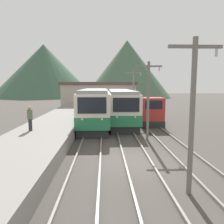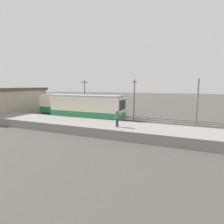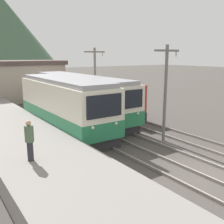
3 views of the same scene
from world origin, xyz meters
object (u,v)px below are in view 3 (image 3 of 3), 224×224
at_px(commuter_train_center, 79,99).
at_px(catenary_mast_far, 95,79).
at_px(shunting_locomotive, 117,103).
at_px(commuter_train_left, 65,107).
at_px(catenary_mast_mid, 165,90).
at_px(person_on_platform, 29,139).

height_order(commuter_train_center, catenary_mast_far, catenary_mast_far).
bearing_deg(shunting_locomotive, catenary_mast_far, 140.18).
xyz_separation_m(commuter_train_center, catenary_mast_far, (1.51, -0.19, 1.60)).
bearing_deg(commuter_train_center, commuter_train_left, -131.62).
bearing_deg(catenary_mast_mid, commuter_train_center, 99.92).
height_order(commuter_train_left, shunting_locomotive, commuter_train_left).
bearing_deg(catenary_mast_mid, commuter_train_left, 128.19).
xyz_separation_m(shunting_locomotive, catenary_mast_far, (-1.49, 1.24, 2.12)).
height_order(commuter_train_center, catenary_mast_mid, catenary_mast_mid).
bearing_deg(commuter_train_center, person_on_platform, -127.98).
relative_size(commuter_train_center, catenary_mast_mid, 2.31).
bearing_deg(commuter_train_left, catenary_mast_mid, -51.81).
distance_m(commuter_train_center, catenary_mast_far, 2.21).
xyz_separation_m(catenary_mast_mid, catenary_mast_far, (0.00, 8.44, 0.00)).
bearing_deg(person_on_platform, catenary_mast_mid, 4.29).
distance_m(catenary_mast_mid, catenary_mast_far, 8.44).
relative_size(catenary_mast_mid, catenary_mast_far, 1.00).
relative_size(shunting_locomotive, catenary_mast_mid, 0.99).
relative_size(commuter_train_center, person_on_platform, 7.78).
bearing_deg(catenary_mast_mid, shunting_locomotive, 78.29).
bearing_deg(person_on_platform, shunting_locomotive, 37.45).
distance_m(catenary_mast_far, person_on_platform, 12.70).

